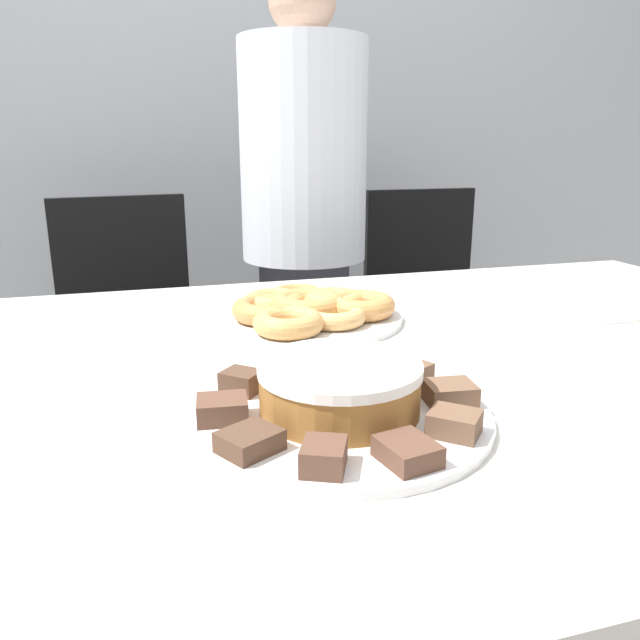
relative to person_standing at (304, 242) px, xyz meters
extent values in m
cube|color=#B2B7BC|center=(-0.18, 0.73, 0.51)|extent=(8.00, 0.05, 2.60)
cube|color=silver|center=(-0.18, -0.92, -0.04)|extent=(1.87, 1.09, 0.03)
cylinder|color=silver|center=(0.70, -0.43, -0.42)|extent=(0.06, 0.06, 0.74)
cylinder|color=#383842|center=(0.00, 0.00, -0.42)|extent=(0.26, 0.26, 0.74)
cylinder|color=silver|center=(0.00, 0.00, 0.25)|extent=(0.35, 0.35, 0.59)
sphere|color=tan|center=(0.00, 0.00, 0.63)|extent=(0.18, 0.18, 0.18)
cylinder|color=black|center=(-0.48, 0.04, -0.78)|extent=(0.44, 0.44, 0.01)
cylinder|color=#262626|center=(-0.48, 0.04, -0.56)|extent=(0.06, 0.06, 0.44)
cube|color=black|center=(-0.48, 0.04, -0.32)|extent=(0.50, 0.50, 0.04)
cube|color=black|center=(-0.51, 0.24, -0.09)|extent=(0.40, 0.09, 0.42)
cylinder|color=black|center=(0.48, 0.04, -0.78)|extent=(0.44, 0.44, 0.01)
cylinder|color=#262626|center=(0.48, 0.04, -0.56)|extent=(0.06, 0.06, 0.44)
cube|color=black|center=(0.48, 0.04, -0.32)|extent=(0.44, 0.44, 0.04)
cube|color=black|center=(0.48, 0.24, -0.09)|extent=(0.40, 0.03, 0.42)
cylinder|color=white|center=(-0.26, -1.11, -0.02)|extent=(0.34, 0.34, 0.01)
cylinder|color=white|center=(-0.18, -0.71, -0.02)|extent=(0.33, 0.33, 0.01)
cylinder|color=#9E662D|center=(-0.26, -1.11, 0.01)|extent=(0.18, 0.18, 0.05)
cylinder|color=white|center=(-0.26, -1.11, 0.04)|extent=(0.18, 0.18, 0.01)
cube|color=brown|center=(-0.16, -1.20, 0.00)|extent=(0.07, 0.07, 0.03)
cube|color=brown|center=(-0.12, -1.13, 0.00)|extent=(0.06, 0.05, 0.03)
cube|color=brown|center=(-0.14, -1.05, -0.01)|extent=(0.07, 0.06, 0.02)
cube|color=brown|center=(-0.20, -0.99, 0.00)|extent=(0.05, 0.06, 0.03)
cube|color=brown|center=(-0.28, -0.98, -0.01)|extent=(0.05, 0.06, 0.02)
cube|color=#513828|center=(-0.35, -1.02, 0.00)|extent=(0.06, 0.06, 0.03)
cube|color=brown|center=(-0.39, -1.09, 0.00)|extent=(0.06, 0.05, 0.03)
cube|color=#513828|center=(-0.37, -1.17, -0.01)|extent=(0.07, 0.07, 0.02)
cube|color=brown|center=(-0.31, -1.23, 0.00)|extent=(0.06, 0.06, 0.03)
cube|color=brown|center=(-0.23, -1.24, -0.01)|extent=(0.06, 0.06, 0.02)
torus|color=#D18E4C|center=(-0.18, -0.71, 0.00)|extent=(0.13, 0.13, 0.04)
torus|color=tan|center=(-0.23, -0.66, 0.00)|extent=(0.11, 0.11, 0.03)
torus|color=#C68447|center=(-0.26, -0.71, 0.00)|extent=(0.12, 0.12, 0.04)
torus|color=tan|center=(-0.24, -0.80, 0.00)|extent=(0.11, 0.11, 0.03)
torus|color=#E5AD66|center=(-0.16, -0.77, 0.00)|extent=(0.11, 0.11, 0.03)
torus|color=#D18E4C|center=(-0.09, -0.74, 0.00)|extent=(0.12, 0.12, 0.04)
torus|color=tan|center=(-0.13, -0.68, 0.00)|extent=(0.11, 0.11, 0.03)
torus|color=#C68447|center=(-0.18, -0.62, 0.00)|extent=(0.10, 0.10, 0.03)
cube|color=white|center=(0.35, -0.84, -0.02)|extent=(0.11, 0.09, 0.01)
camera|label=1|loc=(-0.46, -1.73, 0.28)|focal=35.00mm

